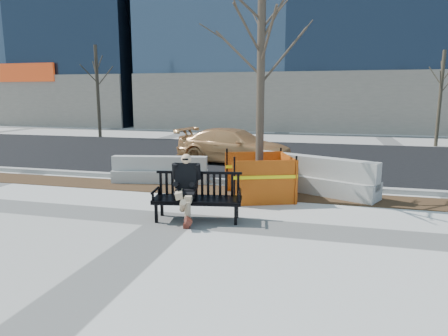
# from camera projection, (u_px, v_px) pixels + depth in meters

# --- Properties ---
(ground) EXTENTS (120.00, 120.00, 0.00)m
(ground) POSITION_uv_depth(u_px,v_px,m) (174.00, 220.00, 8.16)
(ground) COLOR beige
(ground) RESTS_ON ground
(mulch_strip) EXTENTS (40.00, 1.20, 0.02)m
(mulch_strip) POSITION_uv_depth(u_px,v_px,m) (210.00, 190.00, 10.64)
(mulch_strip) COLOR #47301C
(mulch_strip) RESTS_ON ground
(asphalt_street) EXTENTS (60.00, 10.40, 0.01)m
(asphalt_street) POSITION_uv_depth(u_px,v_px,m) (253.00, 156.00, 16.54)
(asphalt_street) COLOR black
(asphalt_street) RESTS_ON ground
(curb) EXTENTS (60.00, 0.25, 0.12)m
(curb) POSITION_uv_depth(u_px,v_px,m) (219.00, 181.00, 11.53)
(curb) COLOR #9E9B93
(curb) RESTS_ON ground
(bench) EXTENTS (1.90, 0.95, 0.97)m
(bench) POSITION_uv_depth(u_px,v_px,m) (198.00, 220.00, 8.15)
(bench) COLOR black
(bench) RESTS_ON ground
(seated_man) EXTENTS (0.72, 1.02, 1.32)m
(seated_man) POSITION_uv_depth(u_px,v_px,m) (186.00, 219.00, 8.22)
(seated_man) COLOR black
(seated_man) RESTS_ON ground
(tree_fence) EXTENTS (2.95, 2.95, 5.71)m
(tree_fence) POSITION_uv_depth(u_px,v_px,m) (259.00, 197.00, 9.93)
(tree_fence) COLOR orange
(tree_fence) RESTS_ON ground
(sedan) EXTENTS (4.64, 2.55, 1.27)m
(sedan) POSITION_uv_depth(u_px,v_px,m) (235.00, 163.00, 14.91)
(sedan) COLOR tan
(sedan) RESTS_ON ground
(jersey_barrier_left) EXTENTS (2.78, 1.04, 0.78)m
(jersey_barrier_left) POSITION_uv_depth(u_px,v_px,m) (160.00, 183.00, 11.61)
(jersey_barrier_left) COLOR #A19E97
(jersey_barrier_left) RESTS_ON ground
(jersey_barrier_right) EXTENTS (3.31, 2.01, 0.96)m
(jersey_barrier_right) POSITION_uv_depth(u_px,v_px,m) (313.00, 192.00, 10.46)
(jersey_barrier_right) COLOR #A19F97
(jersey_barrier_right) RESTS_ON ground
(far_tree_left) EXTENTS (2.56, 2.56, 5.77)m
(far_tree_left) POSITION_uv_depth(u_px,v_px,m) (100.00, 137.00, 24.13)
(far_tree_left) COLOR #3F3628
(far_tree_left) RESTS_ON ground
(far_tree_right) EXTENTS (1.84, 1.84, 4.96)m
(far_tree_right) POSITION_uv_depth(u_px,v_px,m) (436.00, 146.00, 19.74)
(far_tree_right) COLOR #4A3F2F
(far_tree_right) RESTS_ON ground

